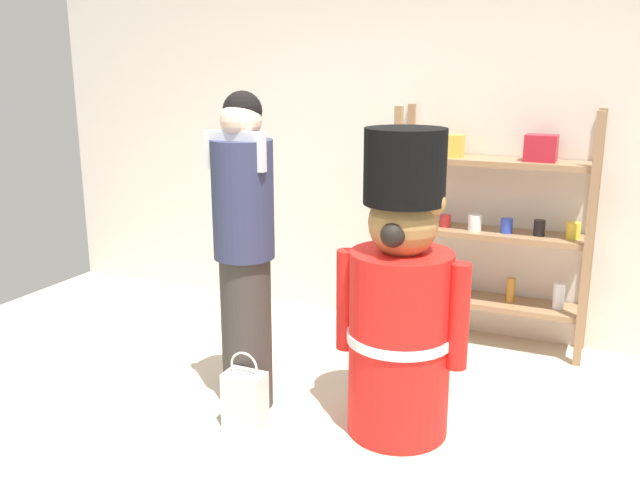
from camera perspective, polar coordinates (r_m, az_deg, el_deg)
ground_plane at (r=3.40m, az=-2.25°, el=-18.89°), size 6.40×6.40×0.00m
back_wall at (r=4.94m, az=9.15°, el=7.59°), size 6.40×0.12×2.60m
merchandise_shelf at (r=4.70m, az=14.33°, el=1.11°), size 1.29×0.35×1.61m
teddy_bear_guard at (r=3.46m, az=6.78°, el=-5.33°), size 0.70×0.54×1.58m
person_shopper at (r=3.67m, az=-6.36°, el=-0.69°), size 0.34×0.33×1.75m
shopping_bag at (r=3.72m, az=-6.31°, el=-13.07°), size 0.21×0.14×0.42m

